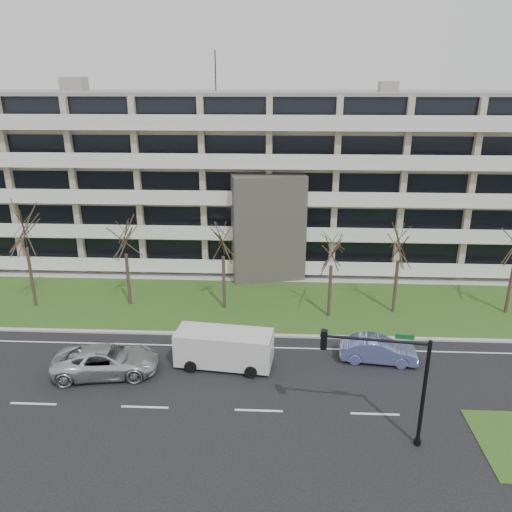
# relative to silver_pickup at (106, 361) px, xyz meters

# --- Properties ---
(ground) EXTENTS (160.00, 160.00, 0.00)m
(ground) POSITION_rel_silver_pickup_xyz_m (9.01, -3.08, -0.84)
(ground) COLOR black
(ground) RESTS_ON ground
(grass_verge) EXTENTS (90.00, 10.00, 0.06)m
(grass_verge) POSITION_rel_silver_pickup_xyz_m (9.01, 9.92, -0.81)
(grass_verge) COLOR #2F511B
(grass_verge) RESTS_ON ground
(curb) EXTENTS (90.00, 0.35, 0.12)m
(curb) POSITION_rel_silver_pickup_xyz_m (9.01, 4.92, -0.78)
(curb) COLOR #B2B2AD
(curb) RESTS_ON ground
(sidewalk) EXTENTS (90.00, 2.00, 0.08)m
(sidewalk) POSITION_rel_silver_pickup_xyz_m (9.01, 15.42, -0.80)
(sidewalk) COLOR #B2B2AD
(sidewalk) RESTS_ON ground
(lane_edge_line) EXTENTS (90.00, 0.12, 0.01)m
(lane_edge_line) POSITION_rel_silver_pickup_xyz_m (9.01, 3.42, -0.83)
(lane_edge_line) COLOR white
(lane_edge_line) RESTS_ON ground
(apartment_building) EXTENTS (60.50, 15.10, 18.75)m
(apartment_building) POSITION_rel_silver_pickup_xyz_m (9.01, 22.24, 6.78)
(apartment_building) COLOR #C4B098
(apartment_building) RESTS_ON ground
(silver_pickup) EXTENTS (6.38, 3.65, 1.68)m
(silver_pickup) POSITION_rel_silver_pickup_xyz_m (0.00, 0.00, 0.00)
(silver_pickup) COLOR silver
(silver_pickup) RESTS_ON ground
(blue_sedan) EXTENTS (4.77, 2.10, 1.52)m
(blue_sedan) POSITION_rel_silver_pickup_xyz_m (16.07, 2.15, -0.08)
(blue_sedan) COLOR #7F8DDC
(blue_sedan) RESTS_ON ground
(white_van) EXTENTS (5.92, 2.85, 2.22)m
(white_van) POSITION_rel_silver_pickup_xyz_m (6.84, 1.20, 0.49)
(white_van) COLOR silver
(white_van) RESTS_ON ground
(traffic_signal) EXTENTS (4.93, 0.89, 5.73)m
(traffic_signal) POSITION_rel_silver_pickup_xyz_m (15.00, -5.06, 2.87)
(traffic_signal) COLOR black
(traffic_signal) RESTS_ON ground
(tree_1) EXTENTS (4.17, 4.17, 8.33)m
(tree_1) POSITION_rel_silver_pickup_xyz_m (-8.48, 8.81, 5.64)
(tree_1) COLOR #382B21
(tree_1) RESTS_ON ground
(tree_2) EXTENTS (3.64, 3.64, 7.28)m
(tree_2) POSITION_rel_silver_pickup_xyz_m (-1.37, 9.47, 4.82)
(tree_2) COLOR #382B21
(tree_2) RESTS_ON ground
(tree_3) EXTENTS (3.70, 3.70, 7.39)m
(tree_3) POSITION_rel_silver_pickup_xyz_m (5.90, 9.15, 4.91)
(tree_3) COLOR #382B21
(tree_3) RESTS_ON ground
(tree_4) EXTENTS (3.49, 3.49, 6.99)m
(tree_4) POSITION_rel_silver_pickup_xyz_m (13.62, 8.14, 4.59)
(tree_4) COLOR #382B21
(tree_4) RESTS_ON ground
(tree_5) EXTENTS (3.60, 3.60, 7.19)m
(tree_5) POSITION_rel_silver_pickup_xyz_m (18.46, 9.07, 4.75)
(tree_5) COLOR #382B21
(tree_5) RESTS_ON ground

